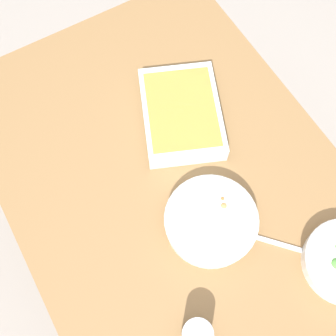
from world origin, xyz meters
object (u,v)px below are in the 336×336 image
object	(u,v)px
stew_bowl	(211,221)
spoon_by_stew	(259,238)
drink_cup	(197,335)
baking_dish	(181,113)

from	to	relation	value
stew_bowl	spoon_by_stew	world-z (taller)	stew_bowl
drink_cup	spoon_by_stew	size ratio (longest dim) A/B	0.60
stew_bowl	drink_cup	distance (m)	0.28
stew_bowl	spoon_by_stew	bearing A→B (deg)	42.88
stew_bowl	drink_cup	xyz separation A→B (m)	(0.22, -0.18, 0.01)
stew_bowl	drink_cup	bearing A→B (deg)	-39.41
baking_dish	spoon_by_stew	size ratio (longest dim) A/B	2.56
stew_bowl	drink_cup	world-z (taller)	drink_cup
baking_dish	drink_cup	size ratio (longest dim) A/B	4.26
spoon_by_stew	drink_cup	bearing A→B (deg)	-66.43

